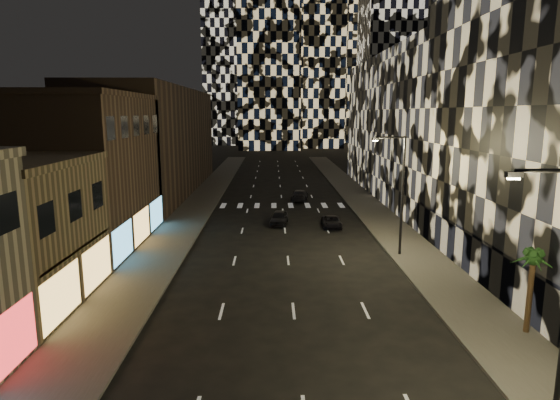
{
  "coord_description": "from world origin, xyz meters",
  "views": [
    {
      "loc": [
        -1.14,
        -4.37,
        10.83
      ],
      "look_at": [
        -0.73,
        21.45,
        6.0
      ],
      "focal_mm": 30.0,
      "sensor_mm": 36.0,
      "label": 1
    }
  ],
  "objects_px": {
    "streetlight_far": "(399,187)",
    "car_dark_rightlane": "(332,222)",
    "car_dark_oncoming": "(300,195)",
    "car_dark_midlane": "(279,218)",
    "palm_tree": "(533,264)"
  },
  "relations": [
    {
      "from": "streetlight_far",
      "to": "car_dark_rightlane",
      "type": "bearing_deg",
      "value": 112.82
    },
    {
      "from": "streetlight_far",
      "to": "car_dark_oncoming",
      "type": "bearing_deg",
      "value": 104.7
    },
    {
      "from": "car_dark_rightlane",
      "to": "car_dark_midlane",
      "type": "bearing_deg",
      "value": 166.2
    },
    {
      "from": "streetlight_far",
      "to": "car_dark_oncoming",
      "type": "distance_m",
      "value": 24.45
    },
    {
      "from": "streetlight_far",
      "to": "car_dark_oncoming",
      "type": "xyz_separation_m",
      "value": [
        -6.09,
        23.22,
        -4.68
      ]
    },
    {
      "from": "car_dark_midlane",
      "to": "palm_tree",
      "type": "relative_size",
      "value": 0.92
    },
    {
      "from": "car_dark_rightlane",
      "to": "palm_tree",
      "type": "relative_size",
      "value": 0.9
    },
    {
      "from": "car_dark_midlane",
      "to": "car_dark_rightlane",
      "type": "xyz_separation_m",
      "value": [
        5.01,
        -1.34,
        -0.14
      ]
    },
    {
      "from": "car_dark_midlane",
      "to": "car_dark_oncoming",
      "type": "relative_size",
      "value": 0.85
    },
    {
      "from": "car_dark_midlane",
      "to": "palm_tree",
      "type": "distance_m",
      "value": 26.49
    },
    {
      "from": "car_dark_oncoming",
      "to": "car_dark_rightlane",
      "type": "distance_m",
      "value": 14.25
    },
    {
      "from": "streetlight_far",
      "to": "car_dark_midlane",
      "type": "xyz_separation_m",
      "value": [
        -8.85,
        10.49,
        -4.68
      ]
    },
    {
      "from": "streetlight_far",
      "to": "car_dark_midlane",
      "type": "bearing_deg",
      "value": 130.17
    },
    {
      "from": "car_dark_rightlane",
      "to": "car_dark_oncoming",
      "type": "bearing_deg",
      "value": 100.28
    },
    {
      "from": "streetlight_far",
      "to": "car_dark_oncoming",
      "type": "height_order",
      "value": "streetlight_far"
    }
  ]
}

